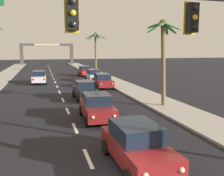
% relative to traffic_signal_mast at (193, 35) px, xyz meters
% --- Properties ---
extents(sidewalk_right, '(3.20, 110.00, 0.14)m').
position_rel_traffic_signal_mast_xyz_m(sidewalk_right, '(4.75, 19.25, -4.90)').
color(sidewalk_right, '#9E998E').
rests_on(sidewalk_right, ground).
extents(lane_markings, '(4.28, 87.47, 0.01)m').
position_rel_traffic_signal_mast_xyz_m(lane_markings, '(-2.59, 18.72, -4.97)').
color(lane_markings, silver).
rests_on(lane_markings, ground).
extents(traffic_signal_mast, '(11.68, 0.41, 7.09)m').
position_rel_traffic_signal_mast_xyz_m(traffic_signal_mast, '(0.00, 0.00, 0.00)').
color(traffic_signal_mast, '#2D2D33').
rests_on(traffic_signal_mast, ground).
extents(sedan_lead_at_stop_bar, '(2.04, 4.49, 1.68)m').
position_rel_traffic_signal_mast_xyz_m(sedan_lead_at_stop_bar, '(-1.33, 1.48, -4.12)').
color(sedan_lead_at_stop_bar, maroon).
rests_on(sedan_lead_at_stop_bar, ground).
extents(sedan_third_in_queue, '(2.06, 4.49, 1.68)m').
position_rel_traffic_signal_mast_xyz_m(sedan_third_in_queue, '(-1.44, 8.34, -4.12)').
color(sedan_third_in_queue, maroon).
rests_on(sedan_third_in_queue, ground).
extents(sedan_fifth_in_queue, '(2.03, 4.48, 1.68)m').
position_rel_traffic_signal_mast_xyz_m(sedan_fifth_in_queue, '(-1.03, 15.21, -4.12)').
color(sedan_fifth_in_queue, black).
rests_on(sedan_fifth_in_queue, ground).
extents(sedan_oncoming_far, '(2.00, 4.47, 1.68)m').
position_rel_traffic_signal_mast_xyz_m(sedan_oncoming_far, '(-5.15, 27.55, -4.12)').
color(sedan_oncoming_far, silver).
rests_on(sedan_oncoming_far, ground).
extents(sedan_parked_nearest_kerb, '(2.01, 4.48, 1.68)m').
position_rel_traffic_signal_mast_xyz_m(sedan_parked_nearest_kerb, '(2.04, 21.42, -4.12)').
color(sedan_parked_nearest_kerb, maroon).
rests_on(sedan_parked_nearest_kerb, ground).
extents(sedan_parked_mid_kerb, '(2.00, 4.47, 1.68)m').
position_rel_traffic_signal_mast_xyz_m(sedan_parked_mid_kerb, '(2.28, 35.31, -4.12)').
color(sedan_parked_mid_kerb, red).
rests_on(sedan_parked_mid_kerb, ground).
extents(sedan_parked_far_kerb, '(1.98, 4.46, 1.68)m').
position_rel_traffic_signal_mast_xyz_m(sedan_parked_far_kerb, '(2.25, 27.73, -4.12)').
color(sedan_parked_far_kerb, silver).
rests_on(sedan_parked_far_kerb, ground).
extents(palm_right_second, '(2.86, 2.93, 6.75)m').
position_rel_traffic_signal_mast_xyz_m(palm_right_second, '(4.24, 10.55, -0.19)').
color(palm_right_second, brown).
rests_on(palm_right_second, ground).
extents(palm_right_farthest, '(4.10, 4.37, 7.64)m').
position_rel_traffic_signal_mast_xyz_m(palm_right_farthest, '(5.19, 40.30, 0.39)').
color(palm_right_farthest, brown).
rests_on(palm_right_farthest, ground).
extents(town_gateway_arch, '(15.02, 0.90, 6.11)m').
position_rel_traffic_signal_mast_xyz_m(town_gateway_arch, '(-3.05, 69.42, -0.95)').
color(town_gateway_arch, '#423D38').
rests_on(town_gateway_arch, ground).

